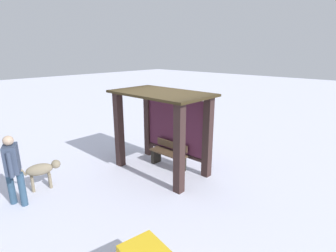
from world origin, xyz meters
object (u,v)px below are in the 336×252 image
object	(u,v)px
bus_shelter	(166,119)
person_walking	(13,166)
dog	(42,170)
bench_left_inside	(169,156)

from	to	relation	value
bus_shelter	person_walking	distance (m)	3.75
person_walking	dog	xyz separation A→B (m)	(-0.31, 0.68, -0.44)
bus_shelter	bench_left_inside	bearing A→B (deg)	90.00
person_walking	dog	world-z (taller)	person_walking
bus_shelter	dog	bearing A→B (deg)	-116.48
person_walking	bench_left_inside	bearing A→B (deg)	73.04
dog	bench_left_inside	bearing A→B (deg)	64.47
bus_shelter	bench_left_inside	world-z (taller)	bus_shelter
bus_shelter	person_walking	bearing A→B (deg)	-107.52
bench_left_inside	person_walking	xyz separation A→B (m)	(-1.12, -3.67, 0.58)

